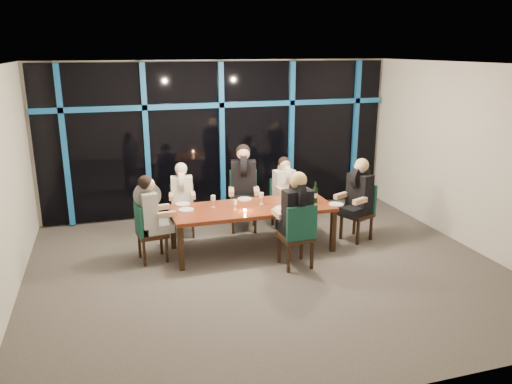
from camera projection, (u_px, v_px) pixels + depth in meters
room at (269, 136)px, 6.96m from camera, size 7.04×7.00×3.02m
window_wall at (222, 136)px, 9.79m from camera, size 6.86×0.43×2.94m
dining_table at (252, 211)px, 8.07m from camera, size 2.60×1.00×0.75m
chair_far_left at (183, 207)px, 8.84m from camera, size 0.47×0.47×0.89m
chair_far_mid at (243, 197)px, 9.11m from camera, size 0.60×0.60×1.07m
chair_far_right at (283, 200)px, 9.24m from camera, size 0.46×0.46×0.90m
chair_end_left at (146, 229)px, 7.68m from camera, size 0.49×0.49×0.94m
chair_end_right at (360, 209)px, 8.61m from camera, size 0.60×0.60×0.98m
chair_near_mid at (298, 233)px, 7.42m from camera, size 0.49×0.49×1.02m
diner_far_left at (182, 189)px, 8.67m from camera, size 0.48×0.58×0.87m
diner_far_mid at (243, 176)px, 8.90m from camera, size 0.61×0.72×1.05m
diner_far_right at (285, 182)px, 9.07m from camera, size 0.47×0.58×0.88m
diner_end_left at (150, 206)px, 7.61m from camera, size 0.61×0.50×0.92m
diner_end_right at (359, 188)px, 8.45m from camera, size 0.67×0.61×0.95m
diner_near_mid at (296, 205)px, 7.38m from camera, size 0.52×0.64×0.99m
plate_far_left at (183, 204)px, 8.16m from camera, size 0.24×0.24×0.01m
plate_far_mid at (245, 199)px, 8.43m from camera, size 0.24×0.24×0.01m
plate_far_right at (299, 196)px, 8.60m from camera, size 0.24×0.24×0.01m
plate_end_left at (186, 210)px, 7.87m from camera, size 0.24×0.24×0.01m
plate_end_right at (333, 205)px, 8.13m from camera, size 0.24×0.24×0.01m
plate_near_mid at (282, 208)px, 7.95m from camera, size 0.24×0.24×0.01m
wine_bottle at (315, 195)px, 8.21m from camera, size 0.08×0.08×0.36m
water_pitcher at (304, 201)px, 8.03m from camera, size 0.11×0.10×0.19m
tea_light at (245, 210)px, 7.82m from camera, size 0.05×0.05×0.03m
wine_glass_a at (235, 203)px, 7.86m from camera, size 0.06×0.06×0.16m
wine_glass_b at (261, 196)px, 8.14m from camera, size 0.07×0.07×0.19m
wine_glass_c at (284, 199)px, 8.04m from camera, size 0.07×0.07×0.17m
wine_glass_d at (213, 199)px, 7.98m from camera, size 0.08×0.08×0.20m
wine_glass_e at (302, 191)px, 8.44m from camera, size 0.07×0.07×0.19m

